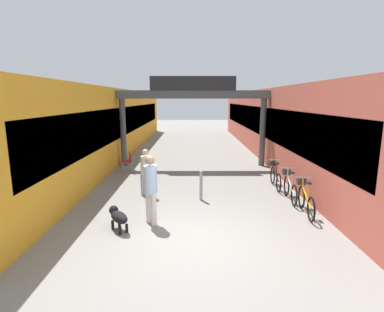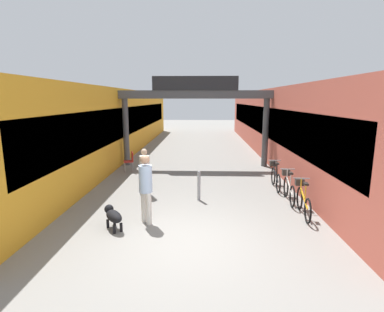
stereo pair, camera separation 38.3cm
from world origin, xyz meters
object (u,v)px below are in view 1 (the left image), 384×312
(bollard_post_metal, at_px, (200,185))
(bicycle_black_third, at_px, (274,175))
(dog_on_leash, at_px, (117,217))
(cafe_chair_red_nearer, at_px, (127,160))
(pedestrian_with_dog, at_px, (149,185))
(bicycle_orange_nearest, at_px, (304,198))
(pedestrian_companion, at_px, (145,169))
(bicycle_silver_second, at_px, (288,186))

(bollard_post_metal, bearing_deg, bicycle_black_third, 28.00)
(bicycle_black_third, relative_size, bollard_post_metal, 1.74)
(dog_on_leash, height_order, cafe_chair_red_nearer, cafe_chair_red_nearer)
(bollard_post_metal, xyz_separation_m, cafe_chair_red_nearer, (-3.11, 3.75, 0.05))
(dog_on_leash, xyz_separation_m, cafe_chair_red_nearer, (-0.99, 5.99, 0.19))
(pedestrian_with_dog, distance_m, bicycle_orange_nearest, 4.38)
(pedestrian_with_dog, bearing_deg, dog_on_leash, -152.69)
(bollard_post_metal, relative_size, cafe_chair_red_nearer, 1.09)
(pedestrian_with_dog, relative_size, cafe_chair_red_nearer, 2.04)
(pedestrian_with_dog, distance_m, pedestrian_companion, 2.40)
(bollard_post_metal, bearing_deg, cafe_chair_red_nearer, 129.66)
(bicycle_black_third, height_order, bollard_post_metal, bicycle_black_third)
(dog_on_leash, height_order, bollard_post_metal, bollard_post_metal)
(pedestrian_companion, height_order, cafe_chair_red_nearer, pedestrian_companion)
(bicycle_orange_nearest, bearing_deg, pedestrian_companion, 161.39)
(pedestrian_companion, height_order, bollard_post_metal, pedestrian_companion)
(bicycle_silver_second, bearing_deg, bollard_post_metal, -178.60)
(bicycle_black_third, bearing_deg, dog_on_leash, -142.74)
(bicycle_silver_second, bearing_deg, bicycle_orange_nearest, -86.54)
(pedestrian_with_dog, bearing_deg, bicycle_black_third, 38.87)
(bollard_post_metal, bearing_deg, bicycle_orange_nearest, -20.56)
(pedestrian_with_dog, height_order, bicycle_black_third, pedestrian_with_dog)
(bicycle_orange_nearest, relative_size, cafe_chair_red_nearer, 1.89)
(bicycle_black_third, relative_size, cafe_chair_red_nearer, 1.90)
(pedestrian_companion, distance_m, cafe_chair_red_nearer, 3.51)
(bicycle_silver_second, distance_m, cafe_chair_red_nearer, 7.00)
(pedestrian_companion, bearing_deg, bollard_post_metal, -15.38)
(dog_on_leash, distance_m, cafe_chair_red_nearer, 6.07)
(bicycle_black_third, bearing_deg, bollard_post_metal, -152.00)
(bicycle_silver_second, bearing_deg, dog_on_leash, -155.05)
(pedestrian_with_dog, xyz_separation_m, bollard_post_metal, (1.35, 1.84, -0.56))
(dog_on_leash, relative_size, bicycle_orange_nearest, 0.45)
(bicycle_black_third, bearing_deg, pedestrian_companion, -168.10)
(dog_on_leash, xyz_separation_m, bicycle_silver_second, (4.96, 2.31, 0.08))
(bicycle_orange_nearest, bearing_deg, cafe_chair_red_nearer, 141.22)
(pedestrian_with_dog, xyz_separation_m, bicycle_silver_second, (4.20, 1.91, -0.61))
(bicycle_orange_nearest, distance_m, bollard_post_metal, 3.12)
(bicycle_orange_nearest, bearing_deg, bicycle_black_third, 93.50)
(pedestrian_companion, relative_size, dog_on_leash, 2.08)
(bicycle_silver_second, height_order, bicycle_black_third, same)
(bicycle_orange_nearest, relative_size, bicycle_silver_second, 1.00)
(pedestrian_with_dog, relative_size, bicycle_orange_nearest, 1.08)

